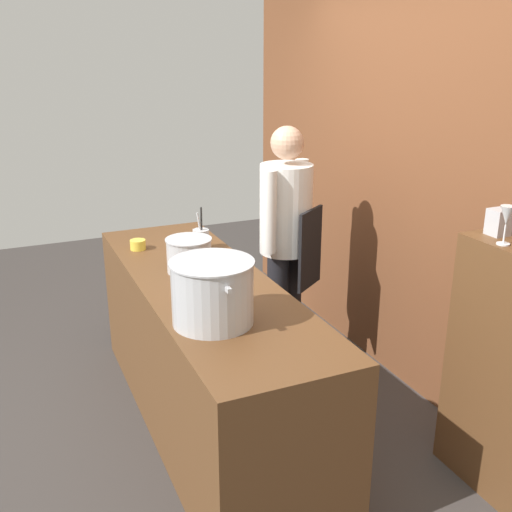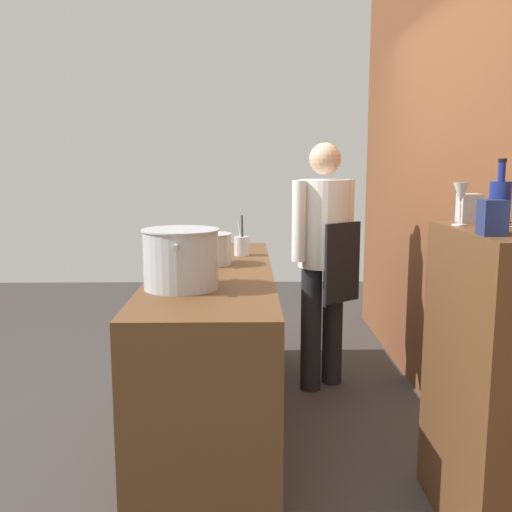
{
  "view_description": "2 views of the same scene",
  "coord_description": "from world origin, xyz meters",
  "px_view_note": "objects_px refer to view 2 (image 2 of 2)",
  "views": [
    {
      "loc": [
        2.93,
        -0.98,
        2.11
      ],
      "look_at": [
        0.11,
        0.26,
        1.05
      ],
      "focal_mm": 42.21,
      "sensor_mm": 36.0,
      "label": 1
    },
    {
      "loc": [
        3.44,
        0.2,
        1.54
      ],
      "look_at": [
        0.07,
        0.25,
        0.99
      ],
      "focal_mm": 41.17,
      "sensor_mm": 36.0,
      "label": 2
    }
  ],
  "objects_px": {
    "chef": "(324,248)",
    "spice_tin_silver": "(469,208)",
    "stockpot_large": "(181,259)",
    "wine_glass_tall": "(507,200)",
    "utensil_crock": "(242,246)",
    "butter_jar": "(190,248)",
    "wine_bottle_cobalt": "(500,205)",
    "stockpot_small": "(211,249)",
    "wine_glass_wide": "(461,195)",
    "spice_tin_navy": "(492,218)"
  },
  "relations": [
    {
      "from": "wine_bottle_cobalt",
      "to": "stockpot_large",
      "type": "bearing_deg",
      "value": -120.49
    },
    {
      "from": "butter_jar",
      "to": "spice_tin_silver",
      "type": "relative_size",
      "value": 0.79
    },
    {
      "from": "wine_bottle_cobalt",
      "to": "chef",
      "type": "bearing_deg",
      "value": -165.94
    },
    {
      "from": "chef",
      "to": "stockpot_large",
      "type": "distance_m",
      "value": 1.28
    },
    {
      "from": "stockpot_small",
      "to": "utensil_crock",
      "type": "distance_m",
      "value": 0.4
    },
    {
      "from": "stockpot_small",
      "to": "utensil_crock",
      "type": "relative_size",
      "value": 1.17
    },
    {
      "from": "stockpot_small",
      "to": "wine_glass_tall",
      "type": "bearing_deg",
      "value": 44.83
    },
    {
      "from": "stockpot_small",
      "to": "utensil_crock",
      "type": "xyz_separation_m",
      "value": [
        -0.35,
        0.19,
        -0.03
      ]
    },
    {
      "from": "wine_bottle_cobalt",
      "to": "stockpot_small",
      "type": "bearing_deg",
      "value": -141.18
    },
    {
      "from": "stockpot_small",
      "to": "utensil_crock",
      "type": "height_order",
      "value": "utensil_crock"
    },
    {
      "from": "chef",
      "to": "utensil_crock",
      "type": "bearing_deg",
      "value": 133.34
    },
    {
      "from": "utensil_crock",
      "to": "spice_tin_silver",
      "type": "relative_size",
      "value": 2.21
    },
    {
      "from": "utensil_crock",
      "to": "wine_glass_tall",
      "type": "distance_m",
      "value": 2.0
    },
    {
      "from": "wine_bottle_cobalt",
      "to": "wine_glass_wide",
      "type": "bearing_deg",
      "value": -167.79
    },
    {
      "from": "stockpot_large",
      "to": "utensil_crock",
      "type": "height_order",
      "value": "stockpot_large"
    },
    {
      "from": "stockpot_large",
      "to": "wine_bottle_cobalt",
      "type": "distance_m",
      "value": 1.51
    },
    {
      "from": "stockpot_large",
      "to": "spice_tin_navy",
      "type": "height_order",
      "value": "spice_tin_navy"
    },
    {
      "from": "butter_jar",
      "to": "wine_bottle_cobalt",
      "type": "xyz_separation_m",
      "value": [
        1.96,
        1.35,
        0.44
      ]
    },
    {
      "from": "wine_glass_wide",
      "to": "chef",
      "type": "bearing_deg",
      "value": -165.61
    },
    {
      "from": "chef",
      "to": "stockpot_small",
      "type": "distance_m",
      "value": 0.78
    },
    {
      "from": "wine_bottle_cobalt",
      "to": "butter_jar",
      "type": "bearing_deg",
      "value": -145.54
    },
    {
      "from": "chef",
      "to": "butter_jar",
      "type": "height_order",
      "value": "chef"
    },
    {
      "from": "stockpot_large",
      "to": "stockpot_small",
      "type": "distance_m",
      "value": 0.71
    },
    {
      "from": "stockpot_large",
      "to": "spice_tin_silver",
      "type": "distance_m",
      "value": 1.39
    },
    {
      "from": "chef",
      "to": "spice_tin_silver",
      "type": "distance_m",
      "value": 1.45
    },
    {
      "from": "butter_jar",
      "to": "spice_tin_navy",
      "type": "xyz_separation_m",
      "value": [
        2.04,
        1.29,
        0.41
      ]
    },
    {
      "from": "stockpot_large",
      "to": "utensil_crock",
      "type": "distance_m",
      "value": 1.1
    },
    {
      "from": "wine_bottle_cobalt",
      "to": "spice_tin_navy",
      "type": "relative_size",
      "value": 2.13
    },
    {
      "from": "stockpot_large",
      "to": "spice_tin_silver",
      "type": "height_order",
      "value": "spice_tin_silver"
    },
    {
      "from": "wine_glass_tall",
      "to": "spice_tin_silver",
      "type": "bearing_deg",
      "value": -160.36
    },
    {
      "from": "wine_bottle_cobalt",
      "to": "spice_tin_navy",
      "type": "xyz_separation_m",
      "value": [
        0.08,
        -0.06,
        -0.04
      ]
    },
    {
      "from": "utensil_crock",
      "to": "wine_bottle_cobalt",
      "type": "relative_size",
      "value": 1.01
    },
    {
      "from": "utensil_crock",
      "to": "wine_glass_wide",
      "type": "relative_size",
      "value": 1.55
    },
    {
      "from": "stockpot_small",
      "to": "wine_glass_tall",
      "type": "distance_m",
      "value": 1.84
    },
    {
      "from": "spice_tin_navy",
      "to": "stockpot_small",
      "type": "bearing_deg",
      "value": -144.01
    },
    {
      "from": "stockpot_large",
      "to": "butter_jar",
      "type": "xyz_separation_m",
      "value": [
        -1.21,
        -0.07,
        -0.12
      ]
    },
    {
      "from": "stockpot_large",
      "to": "wine_glass_tall",
      "type": "xyz_separation_m",
      "value": [
        0.58,
        1.38,
        0.33
      ]
    },
    {
      "from": "stockpot_large",
      "to": "stockpot_small",
      "type": "relative_size",
      "value": 1.38
    },
    {
      "from": "stockpot_large",
      "to": "butter_jar",
      "type": "height_order",
      "value": "stockpot_large"
    },
    {
      "from": "utensil_crock",
      "to": "spice_tin_silver",
      "type": "distance_m",
      "value": 1.78
    },
    {
      "from": "wine_glass_tall",
      "to": "wine_glass_wide",
      "type": "height_order",
      "value": "wine_glass_wide"
    },
    {
      "from": "stockpot_large",
      "to": "wine_glass_wide",
      "type": "height_order",
      "value": "wine_glass_wide"
    },
    {
      "from": "butter_jar",
      "to": "wine_bottle_cobalt",
      "type": "distance_m",
      "value": 2.42
    },
    {
      "from": "stockpot_large",
      "to": "wine_glass_tall",
      "type": "height_order",
      "value": "wine_glass_tall"
    },
    {
      "from": "wine_glass_tall",
      "to": "spice_tin_navy",
      "type": "distance_m",
      "value": 0.3
    },
    {
      "from": "butter_jar",
      "to": "wine_glass_tall",
      "type": "height_order",
      "value": "wine_glass_tall"
    },
    {
      "from": "chef",
      "to": "butter_jar",
      "type": "distance_m",
      "value": 0.96
    },
    {
      "from": "stockpot_small",
      "to": "wine_bottle_cobalt",
      "type": "xyz_separation_m",
      "value": [
        1.45,
        1.17,
        0.38
      ]
    },
    {
      "from": "wine_glass_tall",
      "to": "stockpot_small",
      "type": "bearing_deg",
      "value": -135.17
    },
    {
      "from": "butter_jar",
      "to": "wine_glass_wide",
      "type": "relative_size",
      "value": 0.55
    }
  ]
}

